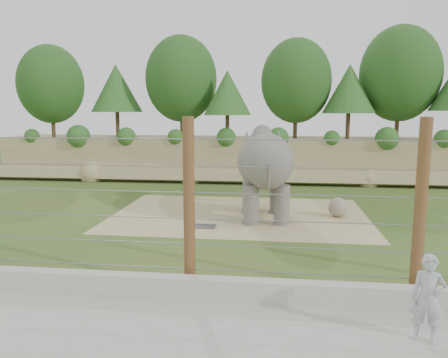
# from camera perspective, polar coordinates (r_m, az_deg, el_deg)

# --- Properties ---
(ground) EXTENTS (90.00, 90.00, 0.00)m
(ground) POSITION_cam_1_polar(r_m,az_deg,el_deg) (14.71, -0.95, -7.37)
(ground) COLOR #2C551B
(ground) RESTS_ON ground
(back_embankment) EXTENTS (30.00, 5.52, 8.77)m
(back_embankment) POSITION_cam_1_polar(r_m,az_deg,el_deg) (26.70, 4.09, 8.53)
(back_embankment) COLOR #9D895E
(back_embankment) RESTS_ON ground
(dirt_patch) EXTENTS (10.00, 7.00, 0.02)m
(dirt_patch) POSITION_cam_1_polar(r_m,az_deg,el_deg) (17.54, 2.03, -4.67)
(dirt_patch) COLOR tan
(dirt_patch) RESTS_ON ground
(drain_grate) EXTENTS (1.00, 0.60, 0.03)m
(drain_grate) POSITION_cam_1_polar(r_m,az_deg,el_deg) (15.72, -2.95, -6.18)
(drain_grate) COLOR #262628
(drain_grate) RESTS_ON dirt_patch
(elephant) EXTENTS (2.24, 4.42, 3.45)m
(elephant) POSITION_cam_1_polar(r_m,az_deg,el_deg) (16.68, 5.40, 0.60)
(elephant) COLOR #665E5A
(elephant) RESTS_ON ground
(stone_ball) EXTENTS (0.75, 0.75, 0.75)m
(stone_ball) POSITION_cam_1_polar(r_m,az_deg,el_deg) (17.64, 14.66, -3.59)
(stone_ball) COLOR gray
(stone_ball) RESTS_ON dirt_patch
(retaining_wall) EXTENTS (26.00, 0.35, 0.50)m
(retaining_wall) POSITION_cam_1_polar(r_m,az_deg,el_deg) (9.98, -5.04, -13.95)
(retaining_wall) COLOR #9F9E92
(retaining_wall) RESTS_ON ground
(walkway) EXTENTS (26.00, 4.00, 0.01)m
(walkway) POSITION_cam_1_polar(r_m,az_deg,el_deg) (8.34, -8.06, -20.74)
(walkway) COLOR #9F9E92
(walkway) RESTS_ON ground
(barrier_fence) EXTENTS (20.26, 0.26, 4.00)m
(barrier_fence) POSITION_cam_1_polar(r_m,az_deg,el_deg) (9.91, -4.58, -3.47)
(barrier_fence) COLOR brown
(barrier_fence) RESTS_ON ground
(zookeeper) EXTENTS (0.68, 0.56, 1.60)m
(zookeeper) POSITION_cam_1_polar(r_m,az_deg,el_deg) (8.83, 25.11, -13.96)
(zookeeper) COLOR #AFB2B8
(zookeeper) RESTS_ON walkway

